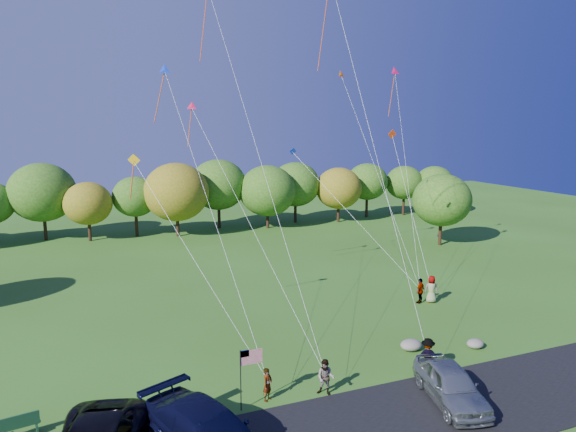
% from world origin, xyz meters
% --- Properties ---
extents(ground, '(140.00, 140.00, 0.00)m').
position_xyz_m(ground, '(0.00, 0.00, 0.00)').
color(ground, '#305A19').
rests_on(ground, ground).
extents(asphalt_lane, '(44.00, 6.00, 0.06)m').
position_xyz_m(asphalt_lane, '(0.00, -4.00, 0.03)').
color(asphalt_lane, black).
rests_on(asphalt_lane, ground).
extents(treeline, '(76.28, 27.45, 8.52)m').
position_xyz_m(treeline, '(1.40, 36.28, 4.76)').
color(treeline, '#352113').
rests_on(treeline, ground).
extents(minivan_silver, '(3.08, 5.28, 1.69)m').
position_xyz_m(minivan_silver, '(4.72, -3.52, 0.90)').
color(minivan_silver, gray).
rests_on(minivan_silver, asphalt_lane).
extents(flyer_a, '(0.67, 0.64, 1.55)m').
position_xyz_m(flyer_a, '(-2.87, -0.25, 0.78)').
color(flyer_a, '#4C4C59').
rests_on(flyer_a, ground).
extents(flyer_b, '(1.06, 1.04, 1.73)m').
position_xyz_m(flyer_b, '(-0.21, -0.80, 0.86)').
color(flyer_b, '#4C4C59').
rests_on(flyer_b, ground).
extents(flyer_c, '(1.39, 1.16, 1.86)m').
position_xyz_m(flyer_c, '(5.49, -0.80, 0.93)').
color(flyer_c, '#4C4C59').
rests_on(flyer_c, ground).
extents(flyer_d, '(1.14, 0.88, 1.80)m').
position_xyz_m(flyer_d, '(11.42, 8.01, 0.90)').
color(flyer_d, '#4C4C59').
rests_on(flyer_d, ground).
extents(flyer_e, '(1.11, 0.94, 1.94)m').
position_xyz_m(flyer_e, '(12.22, 7.82, 0.97)').
color(flyer_e, '#4C4C59').
rests_on(flyer_e, ground).
extents(park_bench, '(1.85, 0.60, 1.02)m').
position_xyz_m(park_bench, '(-13.25, 0.70, 0.55)').
color(park_bench, '#143820').
rests_on(park_bench, ground).
extents(trash_barrel, '(0.61, 0.61, 0.91)m').
position_xyz_m(trash_barrel, '(-11.04, -0.12, 0.46)').
color(trash_barrel, '#0D36D0').
rests_on(trash_barrel, ground).
extents(flag_assembly, '(1.04, 0.68, 2.82)m').
position_xyz_m(flag_assembly, '(-3.92, -0.61, 2.14)').
color(flag_assembly, black).
rests_on(flag_assembly, ground).
extents(boulder_near, '(1.25, 0.98, 0.63)m').
position_xyz_m(boulder_near, '(6.31, 1.76, 0.31)').
color(boulder_near, gray).
rests_on(boulder_near, ground).
extents(boulder_far, '(1.00, 0.83, 0.52)m').
position_xyz_m(boulder_far, '(9.86, 0.67, 0.26)').
color(boulder_far, gray).
rests_on(boulder_far, ground).
extents(kites_aloft, '(22.63, 10.39, 12.20)m').
position_xyz_m(kites_aloft, '(3.37, 13.25, 18.14)').
color(kites_aloft, orange).
rests_on(kites_aloft, ground).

